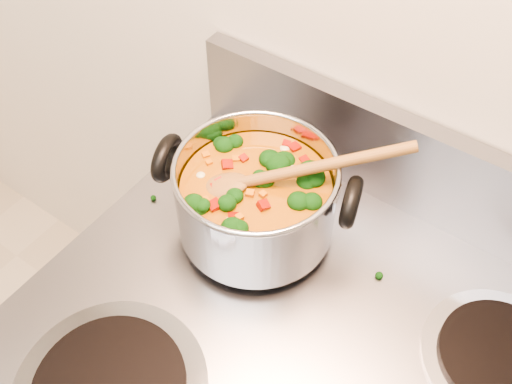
# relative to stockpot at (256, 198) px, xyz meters

# --- Properties ---
(stockpot) EXTENTS (0.29, 0.23, 0.14)m
(stockpot) POSITION_rel_stockpot_xyz_m (0.00, 0.00, 0.00)
(stockpot) COLOR #A6A6AE
(stockpot) RESTS_ON electric_range
(wooden_spoon) EXTENTS (0.25, 0.20, 0.09)m
(wooden_spoon) POSITION_rel_stockpot_xyz_m (0.02, 0.01, 0.04)
(wooden_spoon) COLOR brown
(wooden_spoon) RESTS_ON stockpot
(cooktop_crumbs) EXTENTS (0.03, 0.24, 0.01)m
(cooktop_crumbs) POSITION_rel_stockpot_xyz_m (-0.12, -0.08, -0.07)
(cooktop_crumbs) COLOR black
(cooktop_crumbs) RESTS_ON electric_range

